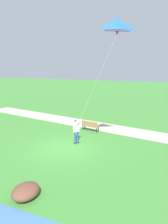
{
  "coord_description": "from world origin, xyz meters",
  "views": [
    {
      "loc": [
        11.79,
        6.43,
        5.52
      ],
      "look_at": [
        -0.53,
        1.17,
        2.48
      ],
      "focal_mm": 33.62,
      "sensor_mm": 36.0,
      "label": 1
    }
  ],
  "objects_px": {
    "person_kite_flyer": "(76,129)",
    "flying_kite": "(116,27)",
    "lakeside_shrub": "(26,191)",
    "park_bench_near_walkway": "(90,125)"
  },
  "relations": [
    {
      "from": "person_kite_flyer",
      "to": "lakeside_shrub",
      "type": "relative_size",
      "value": 1.4
    },
    {
      "from": "person_kite_flyer",
      "to": "flying_kite",
      "type": "relative_size",
      "value": 0.3
    },
    {
      "from": "park_bench_near_walkway",
      "to": "lakeside_shrub",
      "type": "distance_m",
      "value": 9.58
    },
    {
      "from": "flying_kite",
      "to": "lakeside_shrub",
      "type": "relative_size",
      "value": 4.72
    },
    {
      "from": "park_bench_near_walkway",
      "to": "lakeside_shrub",
      "type": "xyz_separation_m",
      "value": [
        9.54,
        0.83,
        -0.22
      ]
    },
    {
      "from": "flying_kite",
      "to": "park_bench_near_walkway",
      "type": "height_order",
      "value": "flying_kite"
    },
    {
      "from": "park_bench_near_walkway",
      "to": "person_kite_flyer",
      "type": "bearing_deg",
      "value": 2.22
    },
    {
      "from": "park_bench_near_walkway",
      "to": "lakeside_shrub",
      "type": "relative_size",
      "value": 1.19
    },
    {
      "from": "person_kite_flyer",
      "to": "flying_kite",
      "type": "xyz_separation_m",
      "value": [
        1.38,
        3.01,
        6.41
      ]
    },
    {
      "from": "lakeside_shrub",
      "to": "park_bench_near_walkway",
      "type": "bearing_deg",
      "value": -175.02
    }
  ]
}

